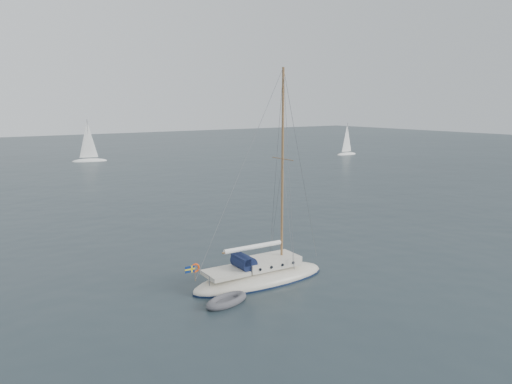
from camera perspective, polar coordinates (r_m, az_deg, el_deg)
ground at (r=31.59m, az=2.11°, el=-9.58°), size 300.00×300.00×0.00m
sailboat at (r=30.28m, az=0.47°, el=-8.44°), size 9.33×2.80×13.29m
dinghy at (r=27.48m, az=-3.37°, el=-12.30°), size 2.78×1.26×0.40m
distant_yacht_b at (r=105.44m, az=10.34°, el=5.83°), size 5.28×2.82×7.00m
distant_yacht_c at (r=96.49m, az=-18.64°, el=5.39°), size 6.19×3.30×8.20m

